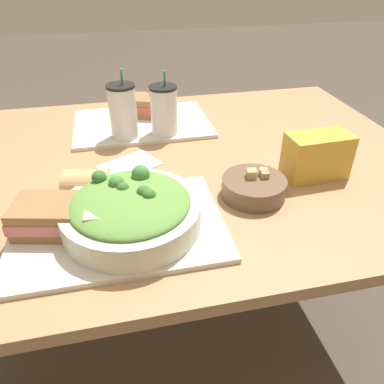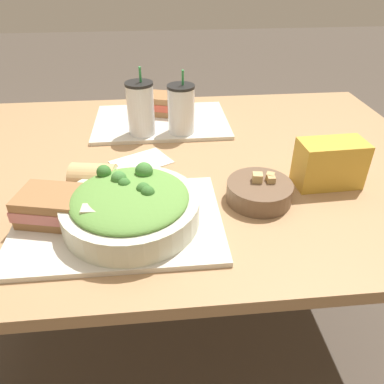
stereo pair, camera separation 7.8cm
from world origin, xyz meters
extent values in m
plane|color=#4C4238|center=(0.00, 0.00, 0.00)|extent=(12.00, 12.00, 0.00)
cube|color=#A37A51|center=(0.00, 0.00, 0.71)|extent=(1.46, 1.03, 0.03)
cylinder|color=#A37A51|center=(-0.67, 0.45, 0.35)|extent=(0.06, 0.06, 0.69)
cylinder|color=#A37A51|center=(0.67, 0.45, 0.35)|extent=(0.06, 0.06, 0.69)
cube|color=beige|center=(-0.16, -0.28, 0.73)|extent=(0.44, 0.31, 0.01)
cube|color=beige|center=(-0.05, 0.27, 0.73)|extent=(0.44, 0.31, 0.01)
cylinder|color=beige|center=(-0.13, -0.28, 0.76)|extent=(0.29, 0.29, 0.06)
ellipsoid|color=#5B8E3D|center=(-0.13, -0.28, 0.80)|extent=(0.24, 0.24, 0.04)
sphere|color=#38702D|center=(-0.18, -0.20, 0.81)|extent=(0.03, 0.03, 0.03)
sphere|color=#38702D|center=(-0.10, -0.28, 0.81)|extent=(0.03, 0.03, 0.03)
sphere|color=#38702D|center=(-0.09, -0.29, 0.81)|extent=(0.03, 0.03, 0.03)
sphere|color=#427F38|center=(-0.10, -0.21, 0.82)|extent=(0.04, 0.04, 0.04)
sphere|color=#38702D|center=(-0.14, -0.25, 0.81)|extent=(0.03, 0.03, 0.03)
sphere|color=#427F38|center=(-0.15, -0.24, 0.81)|extent=(0.03, 0.03, 0.03)
cube|color=beige|center=(-0.13, -0.27, 0.80)|extent=(0.04, 0.04, 0.01)
cube|color=beige|center=(-0.19, -0.33, 0.80)|extent=(0.05, 0.03, 0.01)
cylinder|color=brown|center=(0.17, -0.22, 0.75)|extent=(0.15, 0.15, 0.05)
cylinder|color=#5B2D19|center=(0.17, -0.22, 0.76)|extent=(0.14, 0.14, 0.01)
cube|color=tan|center=(0.19, -0.21, 0.78)|extent=(0.02, 0.02, 0.02)
cube|color=tan|center=(0.16, -0.21, 0.78)|extent=(0.03, 0.03, 0.02)
cube|color=tan|center=(0.19, -0.20, 0.78)|extent=(0.02, 0.02, 0.02)
cube|color=olive|center=(-0.29, -0.26, 0.75)|extent=(0.16, 0.13, 0.02)
cube|color=#C1706B|center=(-0.29, -0.26, 0.77)|extent=(0.17, 0.13, 0.02)
cube|color=olive|center=(-0.29, -0.26, 0.79)|extent=(0.16, 0.13, 0.02)
cylinder|color=tan|center=(-0.22, -0.16, 0.77)|extent=(0.11, 0.09, 0.07)
cylinder|color=beige|center=(-0.17, -0.17, 0.77)|extent=(0.02, 0.07, 0.07)
cube|color=olive|center=(-0.02, 0.32, 0.75)|extent=(0.16, 0.14, 0.02)
cube|color=#C64C38|center=(-0.02, 0.32, 0.77)|extent=(0.17, 0.14, 0.02)
cube|color=olive|center=(-0.02, 0.32, 0.79)|extent=(0.16, 0.14, 0.02)
cylinder|color=tan|center=(0.03, 0.38, 0.77)|extent=(0.09, 0.09, 0.07)
cylinder|color=beige|center=(0.06, 0.39, 0.77)|extent=(0.02, 0.07, 0.07)
cylinder|color=silver|center=(-0.11, 0.16, 0.81)|extent=(0.08, 0.08, 0.15)
cylinder|color=black|center=(-0.11, 0.16, 0.80)|extent=(0.07, 0.07, 0.12)
cylinder|color=black|center=(-0.11, 0.16, 0.89)|extent=(0.08, 0.08, 0.01)
cylinder|color=green|center=(-0.10, 0.16, 0.91)|extent=(0.01, 0.01, 0.05)
cylinder|color=silver|center=(0.01, 0.16, 0.81)|extent=(0.08, 0.08, 0.14)
cylinder|color=#701E47|center=(0.01, 0.16, 0.80)|extent=(0.07, 0.07, 0.11)
cylinder|color=black|center=(0.01, 0.16, 0.88)|extent=(0.08, 0.08, 0.01)
cylinder|color=green|center=(0.02, 0.16, 0.90)|extent=(0.01, 0.01, 0.05)
cube|color=gold|center=(0.35, -0.16, 0.78)|extent=(0.16, 0.09, 0.12)
cube|color=silver|center=(-0.11, -0.01, 0.73)|extent=(0.18, 0.17, 0.00)
camera|label=1|loc=(-0.14, -0.91, 1.23)|focal=35.00mm
camera|label=2|loc=(-0.06, -0.93, 1.23)|focal=35.00mm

